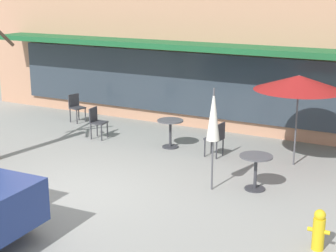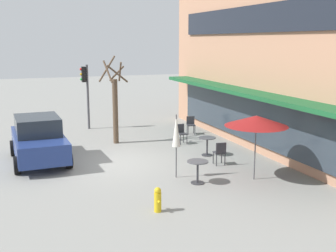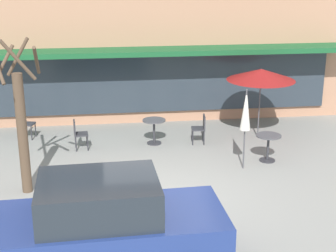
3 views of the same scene
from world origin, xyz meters
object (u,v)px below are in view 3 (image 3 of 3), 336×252
at_px(cafe_table_streetside, 154,127).
at_px(street_tree, 21,122).
at_px(cafe_chair_2, 25,122).
at_px(cafe_chair_1, 78,133).
at_px(cafe_chair_0, 201,127).
at_px(cafe_table_near_wall, 268,143).
at_px(patio_umbrella_green_folded, 261,75).
at_px(patio_umbrella_cream_folded, 246,110).
at_px(parked_sedan, 106,225).

relative_size(cafe_table_streetside, street_tree, 0.19).
xyz_separation_m(cafe_chair_2, street_tree, (0.54, -3.99, 1.26)).
xyz_separation_m(cafe_chair_1, cafe_chair_2, (-1.69, 1.22, 0.00)).
xyz_separation_m(cafe_chair_0, street_tree, (-4.82, -2.84, 1.26)).
bearing_deg(cafe_table_near_wall, street_tree, -169.49).
bearing_deg(cafe_table_streetside, cafe_chair_0, -6.03).
bearing_deg(cafe_chair_2, street_tree, -82.27).
bearing_deg(street_tree, patio_umbrella_green_folded, 25.16).
height_order(cafe_table_streetside, street_tree, street_tree).
relative_size(patio_umbrella_cream_folded, cafe_chair_0, 2.47).
relative_size(cafe_chair_0, street_tree, 0.23).
height_order(cafe_table_near_wall, cafe_table_streetside, same).
bearing_deg(patio_umbrella_cream_folded, cafe_table_near_wall, 28.23).
xyz_separation_m(patio_umbrella_cream_folded, street_tree, (-5.59, -0.75, 0.16)).
xyz_separation_m(cafe_chair_2, parked_sedan, (2.43, -7.49, 0.35)).
bearing_deg(street_tree, cafe_table_streetside, 41.27).
relative_size(patio_umbrella_green_folded, patio_umbrella_cream_folded, 1.00).
bearing_deg(cafe_chair_0, street_tree, -149.47).
relative_size(cafe_table_near_wall, patio_umbrella_cream_folded, 0.35).
distance_m(cafe_table_streetside, street_tree, 4.71).
relative_size(patio_umbrella_green_folded, street_tree, 0.56).
distance_m(cafe_chair_2, parked_sedan, 7.89).
height_order(cafe_chair_1, parked_sedan, parked_sedan).
height_order(cafe_chair_1, cafe_chair_2, same).
bearing_deg(street_tree, cafe_chair_0, 30.53).
bearing_deg(cafe_table_streetside, cafe_chair_1, -174.48).
bearing_deg(parked_sedan, cafe_table_streetside, 76.84).
bearing_deg(cafe_table_streetside, street_tree, -138.73).
height_order(cafe_table_streetside, cafe_chair_1, cafe_chair_1).
relative_size(cafe_chair_2, street_tree, 0.23).
height_order(patio_umbrella_green_folded, cafe_chair_0, patio_umbrella_green_folded).
distance_m(cafe_chair_0, street_tree, 5.73).
relative_size(parked_sedan, street_tree, 1.08).
bearing_deg(cafe_table_streetside, cafe_chair_2, 165.73).
height_order(cafe_chair_0, cafe_chair_2, same).
xyz_separation_m(cafe_table_streetside, street_tree, (-3.41, -2.99, 1.27)).
bearing_deg(parked_sedan, street_tree, 118.37).
bearing_deg(parked_sedan, cafe_chair_2, 107.98).
height_order(patio_umbrella_cream_folded, cafe_chair_0, patio_umbrella_cream_folded).
distance_m(cafe_table_streetside, cafe_chair_2, 4.07).
relative_size(cafe_table_near_wall, cafe_chair_1, 0.85).
xyz_separation_m(cafe_table_near_wall, cafe_chair_0, (-1.59, 1.65, 0.01)).
relative_size(cafe_chair_0, parked_sedan, 0.21).
xyz_separation_m(patio_umbrella_green_folded, parked_sedan, (-4.83, -6.65, -1.14)).
bearing_deg(cafe_chair_0, cafe_table_near_wall, -46.10).
bearing_deg(street_tree, parked_sedan, -61.63).
bearing_deg(street_tree, cafe_chair_2, 97.73).
height_order(cafe_chair_2, parked_sedan, parked_sedan).
height_order(cafe_table_streetside, cafe_chair_2, cafe_chair_2).
bearing_deg(patio_umbrella_green_folded, cafe_chair_1, -176.06).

